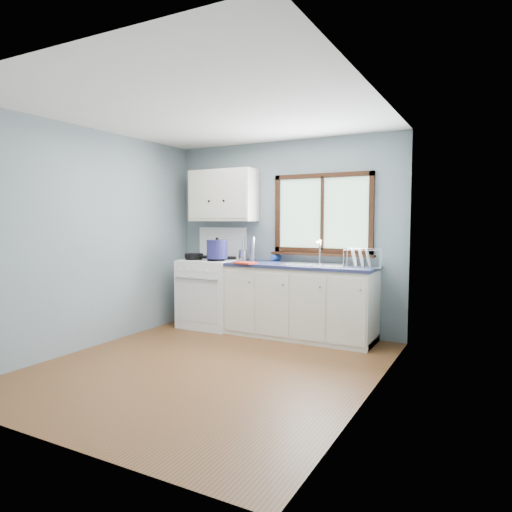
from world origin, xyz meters
The scene contains 19 objects.
floor centered at (0.00, 0.00, -0.01)m, with size 3.20×3.60×0.02m, color brown.
ceiling centered at (0.00, 0.00, 2.51)m, with size 3.20×3.60×0.02m, color white.
wall_back centered at (0.00, 1.81, 1.25)m, with size 3.20×0.02×2.50m, color gray.
wall_front centered at (0.00, -1.81, 1.25)m, with size 3.20×0.02×2.50m, color gray.
wall_left centered at (-1.61, 0.00, 1.25)m, with size 0.02×3.60×2.50m, color gray.
wall_right centered at (1.61, 0.00, 1.25)m, with size 0.02×3.60×2.50m, color gray.
gas_range centered at (-0.95, 1.47, 0.49)m, with size 0.76×0.69×1.36m.
base_cabinets centered at (0.36, 1.49, 0.41)m, with size 1.85×0.60×0.88m.
countertop centered at (0.36, 1.49, 0.90)m, with size 1.89×0.64×0.04m, color #1C2243.
sink centered at (0.54, 1.49, 0.86)m, with size 0.84×0.46×0.44m.
window centered at (0.54, 1.77, 1.48)m, with size 1.36×0.10×1.03m.
upper_cabinets centered at (-0.85, 1.63, 1.80)m, with size 0.95×0.35×0.70m.
skillet centered at (-1.13, 1.32, 0.99)m, with size 0.41×0.31×0.05m.
stockpot centered at (-0.75, 1.31, 1.08)m, with size 0.29×0.29×0.28m.
utensil_crock centered at (-0.52, 1.60, 1.00)m, with size 0.12×0.12×0.38m.
thermos centered at (-0.39, 1.62, 1.08)m, with size 0.07×0.07×0.32m, color silver.
soap_bottle centered at (-0.13, 1.68, 1.04)m, with size 0.09×0.09×0.23m, color #274CAC.
dish_towel centered at (-0.28, 1.24, 0.93)m, with size 0.26×0.19×0.02m, color red.
dish_rack centered at (1.12, 1.51, 0.98)m, with size 0.47×0.39×0.22m.
Camera 1 is at (2.51, -3.72, 1.46)m, focal length 32.00 mm.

